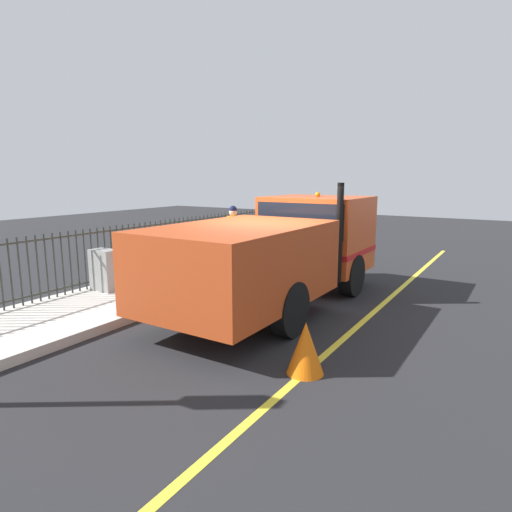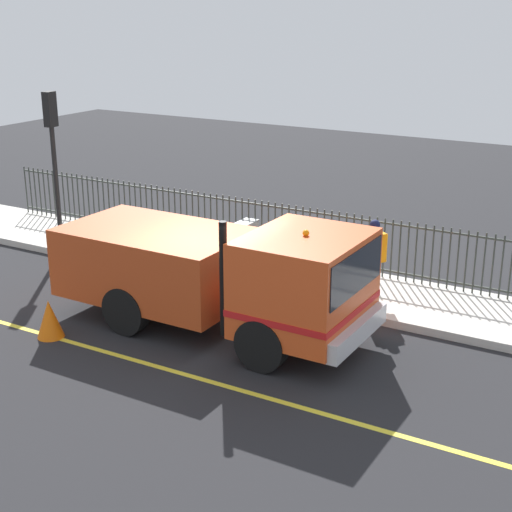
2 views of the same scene
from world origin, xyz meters
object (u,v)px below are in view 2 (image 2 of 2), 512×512
work_truck (228,272)px  worker_standing (374,251)px  utility_cabinet (246,240)px  traffic_light_near (52,138)px  traffic_cone (50,319)px

work_truck → worker_standing: 3.26m
worker_standing → utility_cabinet: (0.99, 3.65, -0.60)m
worker_standing → traffic_light_near: 8.51m
traffic_cone → work_truck: bearing=-56.8°
worker_standing → work_truck: bearing=0.5°
traffic_cone → traffic_light_near: bearing=41.5°
worker_standing → traffic_light_near: bearing=-50.6°
worker_standing → traffic_cone: size_ratio=2.34×
worker_standing → traffic_cone: worker_standing is taller
work_truck → traffic_light_near: traffic_light_near is taller
worker_standing → traffic_light_near: (-0.47, 8.32, 1.70)m
traffic_cone → utility_cabinet: bearing=-11.4°
utility_cabinet → traffic_cone: utility_cabinet is taller
work_truck → utility_cabinet: bearing=-153.8°
utility_cabinet → traffic_light_near: bearing=107.4°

